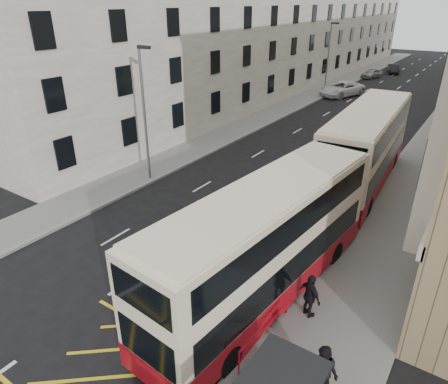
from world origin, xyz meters
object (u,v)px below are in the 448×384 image
Objects in this scene: street_lamp_near at (145,108)px; double_decker_front at (266,244)px; pedestrian_far at (310,296)px; double_decker_rear at (366,148)px; white_van at (342,89)px; street_lamp_far at (329,55)px; car_dark at (393,69)px; pedestrian_mid at (324,373)px; car_silver at (372,74)px.

street_lamp_near is 0.68× the size of double_decker_front.
street_lamp_near is at bearing 158.63° from double_decker_front.
double_decker_rear is at bearing -53.19° from pedestrian_far.
double_decker_front is at bearing 21.12° from pedestrian_far.
double_decker_rear reaches higher than white_van.
street_lamp_far is 38.47m from pedestrian_far.
double_decker_rear reaches higher than car_dark.
white_van is at bearing -112.20° from car_dark.
pedestrian_far is at bearing -1.70° from double_decker_front.
double_decker_rear is (11.35, -23.32, -2.19)m from street_lamp_far.
white_van is (-11.57, 36.82, -0.17)m from pedestrian_far.
pedestrian_mid reaches higher than car_dark.
street_lamp_far is 26.03m from double_decker_rear.
pedestrian_far is at bearing -84.80° from double_decker_rear.
pedestrian_far is at bearing 126.46° from pedestrian_mid.
white_van is at bearing -72.77° from car_silver.
pedestrian_far reaches higher than white_van.
street_lamp_near reaches higher than white_van.
pedestrian_mid is (14.88, -8.71, -3.60)m from street_lamp_near.
white_van is (-9.62, 36.58, -1.50)m from double_decker_front.
street_lamp_far reaches higher than pedestrian_mid.
pedestrian_far is at bearing -98.67° from car_dark.
pedestrian_mid is at bearing -35.49° from double_decker_front.
pedestrian_mid is 41.74m from white_van.
double_decker_front reaches higher than pedestrian_far.
street_lamp_far is 1.33× the size of white_van.
double_decker_rear is at bearing -98.25° from car_dark.
street_lamp_near is 0.66× the size of double_decker_rear.
pedestrian_mid reaches higher than car_silver.
car_silver is at bearing 111.43° from white_van.
pedestrian_far is 52.39m from car_silver.
street_lamp_far is at bearing -132.54° from white_van.
double_decker_rear is at bearing 95.21° from double_decker_front.
white_van is at bearing 115.32° from pedestrian_mid.
pedestrian_mid is 1.03× the size of pedestrian_far.
street_lamp_far is at bearing -41.65° from pedestrian_far.
white_van is at bearing 27.67° from street_lamp_far.
pedestrian_far is (1.94, -0.24, -1.33)m from double_decker_front.
double_decker_rear is 26.12m from white_van.
white_van is (1.73, 0.91, -3.80)m from street_lamp_far.
pedestrian_far reaches higher than car_silver.
street_lamp_far is at bearing 117.98° from pedestrian_mid.
car_silver is at bearing -48.76° from pedestrian_far.
car_silver is at bearing 101.05° from double_decker_rear.
double_decker_rear is at bearing 109.87° from pedestrian_mid.
pedestrian_mid is at bearing -68.98° from street_lamp_far.
street_lamp_far is 4.27m from white_van.
white_van is at bearing 109.94° from double_decker_front.
pedestrian_far is (1.94, -12.59, -1.44)m from double_decker_rear.
pedestrian_far is at bearing -69.69° from street_lamp_far.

